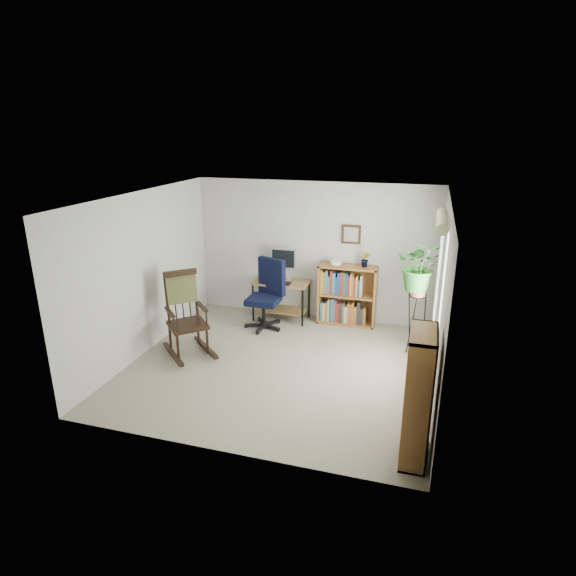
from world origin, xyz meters
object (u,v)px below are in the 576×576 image
(office_chair, at_px, (263,295))
(low_bookshelf, at_px, (347,295))
(tall_bookshelf, at_px, (418,397))
(rocking_chair, at_px, (187,314))
(desk, at_px, (281,300))

(office_chair, distance_m, low_bookshelf, 1.44)
(low_bookshelf, height_order, tall_bookshelf, tall_bookshelf)
(office_chair, relative_size, rocking_chair, 0.93)
(rocking_chair, distance_m, tall_bookshelf, 3.67)
(rocking_chair, bearing_deg, desk, 17.99)
(rocking_chair, relative_size, low_bookshelf, 1.23)
(desk, bearing_deg, tall_bookshelf, -52.81)
(desk, relative_size, rocking_chair, 0.76)
(tall_bookshelf, bearing_deg, desk, 127.19)
(low_bookshelf, distance_m, tall_bookshelf, 3.56)
(office_chair, distance_m, tall_bookshelf, 3.77)
(office_chair, height_order, low_bookshelf, office_chair)
(rocking_chair, relative_size, tall_bookshelf, 0.91)
(desk, relative_size, low_bookshelf, 0.93)
(low_bookshelf, bearing_deg, office_chair, -155.72)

